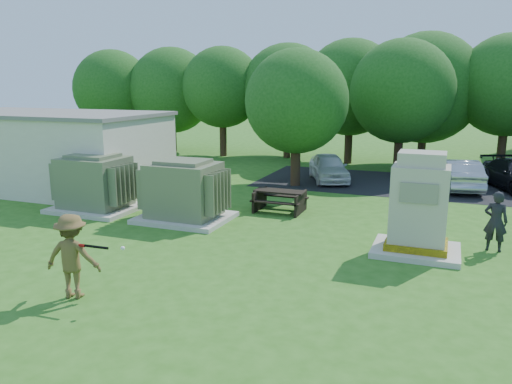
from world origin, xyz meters
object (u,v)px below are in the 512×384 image
at_px(batter, 72,256).
at_px(picnic_table, 280,198).
at_px(car_white, 329,167).
at_px(transformer_left, 95,184).
at_px(person_by_generator, 496,221).
at_px(car_silver_a, 459,174).
at_px(generator_cabinet, 419,210).
at_px(transformer_right, 184,192).

bearing_deg(batter, picnic_table, -115.82).
bearing_deg(car_white, transformer_left, -150.88).
height_order(batter, person_by_generator, batter).
xyz_separation_m(person_by_generator, car_silver_a, (-0.85, 8.49, -0.19)).
bearing_deg(picnic_table, person_by_generator, -15.86).
bearing_deg(transformer_left, picnic_table, 19.65).
height_order(transformer_left, generator_cabinet, generator_cabinet).
bearing_deg(transformer_left, person_by_generator, 1.28).
distance_m(transformer_left, person_by_generator, 13.29).
relative_size(car_white, car_silver_a, 0.95).
height_order(car_white, car_silver_a, car_silver_a).
height_order(transformer_left, car_silver_a, transformer_left).
distance_m(transformer_right, car_white, 9.12).
relative_size(transformer_right, person_by_generator, 1.77).
bearing_deg(generator_cabinet, car_silver_a, 83.11).
height_order(transformer_left, transformer_right, same).
bearing_deg(person_by_generator, transformer_left, 8.18).
bearing_deg(person_by_generator, generator_cabinet, 33.06).
distance_m(picnic_table, batter, 8.85).
distance_m(batter, car_white, 15.16).
xyz_separation_m(car_white, car_silver_a, (5.78, 0.17, 0.01)).
xyz_separation_m(batter, person_by_generator, (8.76, 6.68, -0.08)).
relative_size(transformer_left, car_silver_a, 0.75).
distance_m(generator_cabinet, batter, 8.85).
distance_m(picnic_table, car_silver_a, 8.93).
distance_m(transformer_left, transformer_right, 3.70).
xyz_separation_m(transformer_left, generator_cabinet, (11.30, -0.68, 0.26)).
relative_size(transformer_left, batter, 1.61).
xyz_separation_m(transformer_left, transformer_right, (3.70, 0.00, 0.00)).
bearing_deg(picnic_table, transformer_left, -160.35).
bearing_deg(car_silver_a, car_white, -8.95).
height_order(generator_cabinet, person_by_generator, generator_cabinet).
xyz_separation_m(picnic_table, person_by_generator, (6.94, -1.97, 0.36)).
relative_size(transformer_right, picnic_table, 1.65).
height_order(picnic_table, car_white, car_white).
distance_m(batter, person_by_generator, 11.01).
distance_m(transformer_left, car_silver_a, 15.24).
distance_m(generator_cabinet, picnic_table, 5.81).
relative_size(transformer_left, generator_cabinet, 1.07).
bearing_deg(transformer_left, generator_cabinet, -3.46).
xyz_separation_m(transformer_right, picnic_table, (2.65, 2.27, -0.48)).
relative_size(transformer_left, picnic_table, 1.65).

